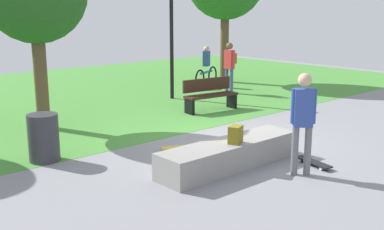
{
  "coord_description": "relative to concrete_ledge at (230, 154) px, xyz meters",
  "views": [
    {
      "loc": [
        -7.1,
        -6.97,
        2.86
      ],
      "look_at": [
        -1.11,
        -0.2,
        0.8
      ],
      "focal_mm": 44.19,
      "sensor_mm": 36.0,
      "label": 1
    }
  ],
  "objects": [
    {
      "name": "skateboard_spare",
      "position": [
        -0.02,
        1.38,
        -0.18
      ],
      "size": [
        0.8,
        0.56,
        0.08
      ],
      "color": "gold",
      "rests_on": "ground_plane"
    },
    {
      "name": "lamp_post",
      "position": [
        3.44,
        5.91,
        2.09
      ],
      "size": [
        0.28,
        0.28,
        3.8
      ],
      "color": "black",
      "rests_on": "ground_plane"
    },
    {
      "name": "grass_lawn",
      "position": [
        1.11,
        8.78,
        -0.24
      ],
      "size": [
        26.6,
        12.94,
        0.01
      ],
      "primitive_type": "cube",
      "color": "#478C38",
      "rests_on": "ground_plane"
    },
    {
      "name": "skateboard_by_ledge",
      "position": [
        1.22,
        -0.97,
        -0.18
      ],
      "size": [
        0.36,
        0.82,
        0.08
      ],
      "color": "black",
      "rests_on": "ground_plane"
    },
    {
      "name": "cyclist_on_bicycle",
      "position": [
        5.94,
        6.96,
        0.39
      ],
      "size": [
        1.72,
        0.72,
        1.52
      ],
      "color": "black",
      "rests_on": "ground_plane"
    },
    {
      "name": "trash_bin",
      "position": [
        -2.39,
        2.59,
        0.21
      ],
      "size": [
        0.58,
        0.58,
        0.91
      ],
      "primitive_type": "cylinder",
      "color": "#333338",
      "rests_on": "ground_plane"
    },
    {
      "name": "park_bench_center_lawn",
      "position": [
        3.09,
        3.78,
        0.24
      ],
      "size": [
        1.65,
        0.68,
        0.91
      ],
      "color": "#331E14",
      "rests_on": "ground_plane"
    },
    {
      "name": "ground_plane",
      "position": [
        1.11,
        1.25,
        -0.24
      ],
      "size": [
        28.0,
        28.0,
        0.0
      ],
      "primitive_type": "plane",
      "color": "gray"
    },
    {
      "name": "skater_performing_trick",
      "position": [
        0.63,
        -1.1,
        0.82
      ],
      "size": [
        0.37,
        0.37,
        1.79
      ],
      "color": "slate",
      "rests_on": "ground_plane"
    },
    {
      "name": "backpack_on_ledge",
      "position": [
        -0.01,
        -0.13,
        0.4
      ],
      "size": [
        0.34,
        0.3,
        0.32
      ],
      "primitive_type": "cube",
      "rotation": [
        0.0,
        0.0,
        0.42
      ],
      "color": "olive",
      "rests_on": "concrete_ledge"
    },
    {
      "name": "pedestrian_with_backpack",
      "position": [
        5.55,
        5.39,
        0.79
      ],
      "size": [
        0.36,
        0.43,
        1.72
      ],
      "color": "#3F5184",
      "rests_on": "ground_plane"
    },
    {
      "name": "concrete_ledge",
      "position": [
        0.0,
        0.0,
        0.0
      ],
      "size": [
        3.01,
        0.74,
        0.48
      ],
      "primitive_type": "cube",
      "color": "gray",
      "rests_on": "ground_plane"
    }
  ]
}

